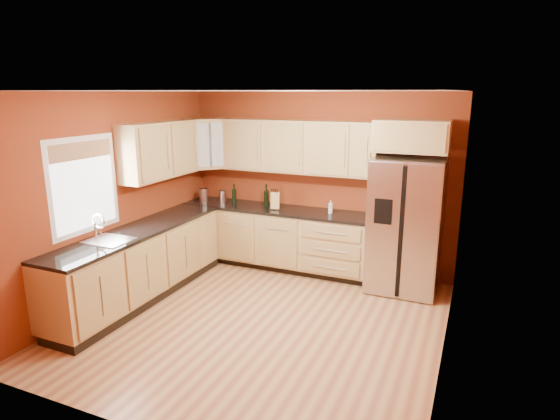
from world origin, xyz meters
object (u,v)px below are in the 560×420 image
Objects in this scene: refrigerator at (405,225)px; wine_bottle_a at (234,194)px; knife_block at (275,201)px; soap_dispenser at (331,207)px; canister_left at (204,195)px.

refrigerator is 2.59m from wine_bottle_a.
refrigerator is 7.18× the size of knife_block.
refrigerator is at bearing -1.27° from wine_bottle_a.
soap_dispenser is (1.53, 0.03, -0.06)m from wine_bottle_a.
soap_dispenser is (2.03, 0.09, -0.01)m from canister_left.
wine_bottle_a is at bearing -178.71° from soap_dispenser.
refrigerator reaches higher than knife_block.
canister_left is 0.85× the size of knife_block.
refrigerator is 9.57× the size of soap_dispenser.
wine_bottle_a is 0.70m from knife_block.
soap_dispenser is at bearing 1.29° from wine_bottle_a.
canister_left is at bearing -173.65° from wine_bottle_a.
knife_block is at bearing -175.41° from soap_dispenser.
canister_left is 1.21m from knife_block.
refrigerator reaches higher than soap_dispenser.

